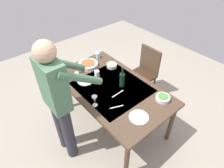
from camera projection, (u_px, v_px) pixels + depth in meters
The scene contains 16 objects.
ground_plane at pixel (112, 121), 3.11m from camera, with size 6.00×6.00×0.00m, color #9E9384.
dining_table at pixel (112, 90), 2.67m from camera, with size 1.67×0.98×0.74m.
chair_near at pixel (145, 70), 3.29m from camera, with size 0.40×0.40×0.91m.
person_server at pixel (59, 99), 2.13m from camera, with size 0.42×0.61×1.69m.
wine_bottle at pixel (122, 79), 2.58m from camera, with size 0.07×0.07×0.30m.
wine_glass_left at pixel (95, 99), 2.29m from camera, with size 0.07×0.07×0.15m.
wine_glass_right at pixel (76, 67), 2.80m from camera, with size 0.07×0.07×0.15m.
water_cup_near_left at pixel (97, 74), 2.76m from camera, with size 0.07×0.07×0.11m, color silver.
water_cup_near_right at pixel (98, 56), 3.15m from camera, with size 0.07×0.07×0.10m, color silver.
serving_bowl_pasta at pixel (88, 64), 2.98m from camera, with size 0.30×0.30×0.07m.
side_bowl_salad at pixel (163, 98), 2.41m from camera, with size 0.18×0.18×0.07m.
side_bowl_bread at pixel (112, 65), 2.97m from camera, with size 0.16×0.16×0.07m.
dinner_plate_near at pixel (139, 117), 2.21m from camera, with size 0.23×0.23×0.01m, color silver.
dinner_plate_far at pixel (85, 81), 2.72m from camera, with size 0.23×0.23×0.01m, color silver.
table_knife at pixel (118, 94), 2.52m from camera, with size 0.01×0.20×0.01m, color silver.
table_fork at pixel (116, 107), 2.33m from camera, with size 0.01×0.18×0.01m, color silver.
Camera 1 is at (-1.52, 1.28, 2.47)m, focal length 30.76 mm.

